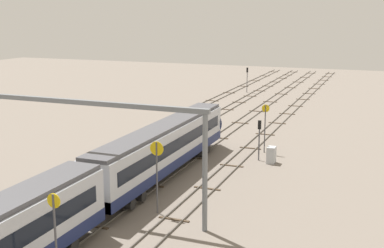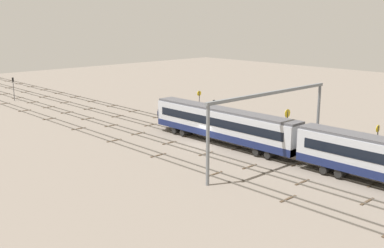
{
  "view_description": "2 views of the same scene",
  "coord_description": "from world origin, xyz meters",
  "px_view_note": "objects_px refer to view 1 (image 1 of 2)",
  "views": [
    {
      "loc": [
        -41.79,
        -21.05,
        14.7
      ],
      "look_at": [
        4.65,
        -2.6,
        3.69
      ],
      "focal_mm": 46.29,
      "sensor_mm": 36.0,
      "label": 1
    },
    {
      "loc": [
        -43.66,
        42.28,
        16.82
      ],
      "look_at": [
        0.73,
        0.83,
        2.92
      ],
      "focal_mm": 43.64,
      "sensor_mm": 36.0,
      "label": 2
    }
  ],
  "objects_px": {
    "signal_light_trackside_approach": "(259,134)",
    "relay_cabinet": "(271,155)",
    "overhead_gantry": "(78,126)",
    "speed_sign_far_trackside": "(55,231)",
    "signal_light_trackside_departure": "(247,76)",
    "speed_sign_mid_trackside": "(265,122)",
    "speed_sign_near_foreground": "(157,166)"
  },
  "relations": [
    {
      "from": "speed_sign_far_trackside",
      "to": "signal_light_trackside_departure",
      "type": "xyz_separation_m",
      "value": [
        72.73,
        9.59,
        -0.37
      ]
    },
    {
      "from": "speed_sign_near_foreground",
      "to": "signal_light_trackside_departure",
      "type": "bearing_deg",
      "value": 9.19
    },
    {
      "from": "signal_light_trackside_approach",
      "to": "relay_cabinet",
      "type": "distance_m",
      "value": 2.45
    },
    {
      "from": "signal_light_trackside_approach",
      "to": "relay_cabinet",
      "type": "bearing_deg",
      "value": -109.26
    },
    {
      "from": "speed_sign_near_foreground",
      "to": "relay_cabinet",
      "type": "relative_size",
      "value": 3.3
    },
    {
      "from": "signal_light_trackside_approach",
      "to": "signal_light_trackside_departure",
      "type": "bearing_deg",
      "value": 16.98
    },
    {
      "from": "speed_sign_mid_trackside",
      "to": "speed_sign_near_foreground",
      "type": "bearing_deg",
      "value": 169.83
    },
    {
      "from": "speed_sign_near_foreground",
      "to": "relay_cabinet",
      "type": "bearing_deg",
      "value": -17.69
    },
    {
      "from": "relay_cabinet",
      "to": "signal_light_trackside_approach",
      "type": "bearing_deg",
      "value": 70.74
    },
    {
      "from": "signal_light_trackside_approach",
      "to": "signal_light_trackside_departure",
      "type": "xyz_separation_m",
      "value": [
        44.34,
        13.54,
        0.36
      ]
    },
    {
      "from": "overhead_gantry",
      "to": "speed_sign_near_foreground",
      "type": "relative_size",
      "value": 3.71
    },
    {
      "from": "signal_light_trackside_approach",
      "to": "signal_light_trackside_departure",
      "type": "height_order",
      "value": "signal_light_trackside_departure"
    },
    {
      "from": "relay_cabinet",
      "to": "signal_light_trackside_departure",
      "type": "bearing_deg",
      "value": 18.46
    },
    {
      "from": "speed_sign_near_foreground",
      "to": "signal_light_trackside_departure",
      "type": "distance_m",
      "value": 61.66
    },
    {
      "from": "overhead_gantry",
      "to": "signal_light_trackside_approach",
      "type": "xyz_separation_m",
      "value": [
        18.18,
        -9.38,
        -3.86
      ]
    },
    {
      "from": "speed_sign_near_foreground",
      "to": "signal_light_trackside_departure",
      "type": "height_order",
      "value": "speed_sign_near_foreground"
    },
    {
      "from": "speed_sign_near_foreground",
      "to": "speed_sign_far_trackside",
      "type": "xyz_separation_m",
      "value": [
        -11.86,
        0.26,
        -0.24
      ]
    },
    {
      "from": "signal_light_trackside_approach",
      "to": "relay_cabinet",
      "type": "xyz_separation_m",
      "value": [
        -0.5,
        -1.42,
        -1.93
      ]
    },
    {
      "from": "overhead_gantry",
      "to": "signal_light_trackside_approach",
      "type": "bearing_deg",
      "value": -27.28
    },
    {
      "from": "speed_sign_far_trackside",
      "to": "signal_light_trackside_approach",
      "type": "bearing_deg",
      "value": -7.93
    },
    {
      "from": "speed_sign_far_trackside",
      "to": "signal_light_trackside_departure",
      "type": "height_order",
      "value": "speed_sign_far_trackside"
    },
    {
      "from": "speed_sign_mid_trackside",
      "to": "relay_cabinet",
      "type": "distance_m",
      "value": 4.69
    },
    {
      "from": "signal_light_trackside_departure",
      "to": "relay_cabinet",
      "type": "distance_m",
      "value": 47.32
    },
    {
      "from": "speed_sign_mid_trackside",
      "to": "speed_sign_far_trackside",
      "type": "height_order",
      "value": "speed_sign_far_trackside"
    },
    {
      "from": "speed_sign_far_trackside",
      "to": "signal_light_trackside_departure",
      "type": "relative_size",
      "value": 1.17
    },
    {
      "from": "speed_sign_near_foreground",
      "to": "speed_sign_far_trackside",
      "type": "relative_size",
      "value": 1.0
    },
    {
      "from": "speed_sign_near_foreground",
      "to": "speed_sign_mid_trackside",
      "type": "height_order",
      "value": "speed_sign_near_foreground"
    },
    {
      "from": "signal_light_trackside_departure",
      "to": "speed_sign_near_foreground",
      "type": "bearing_deg",
      "value": -170.81
    },
    {
      "from": "signal_light_trackside_approach",
      "to": "speed_sign_mid_trackside",
      "type": "bearing_deg",
      "value": 2.99
    },
    {
      "from": "overhead_gantry",
      "to": "signal_light_trackside_approach",
      "type": "distance_m",
      "value": 20.81
    },
    {
      "from": "speed_sign_mid_trackside",
      "to": "signal_light_trackside_departure",
      "type": "xyz_separation_m",
      "value": [
        41.22,
        13.38,
        -0.23
      ]
    },
    {
      "from": "speed_sign_mid_trackside",
      "to": "signal_light_trackside_approach",
      "type": "distance_m",
      "value": 3.18
    }
  ]
}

